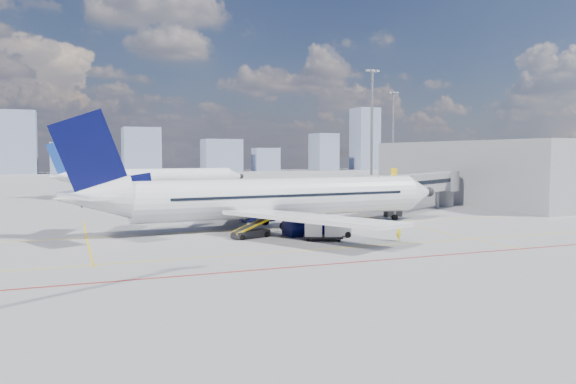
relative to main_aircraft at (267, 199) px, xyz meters
name	(u,v)px	position (x,y,z in m)	size (l,w,h in m)	color
ground	(312,238)	(1.63, -8.14, -3.22)	(420.00, 420.00, 0.00)	gray
apron_markings	(323,245)	(1.05, -12.05, -3.21)	(90.00, 35.12, 0.01)	gold
jet_bridge	(418,185)	(25.14, 8.77, 0.53)	(23.55, 15.78, 6.30)	gray
terminal_block	(471,172)	(41.58, 17.86, 1.78)	(10.00, 42.00, 10.00)	gray
floodlight_mast_ne	(372,127)	(39.63, 46.86, 10.37)	(3.20, 0.61, 25.45)	slate
floodlight_mast_far	(393,134)	(66.63, 81.86, 10.37)	(3.20, 0.61, 25.45)	slate
distant_skyline	(86,146)	(-13.30, 181.86, 7.74)	(242.90, 14.01, 29.53)	gray
main_aircraft	(267,199)	(0.00, 0.00, 0.00)	(43.90, 38.22, 12.80)	silver
second_aircraft	(151,178)	(-5.13, 53.04, 0.01)	(37.53, 32.66, 11.00)	silver
baggage_tug	(338,229)	(4.36, -8.22, -2.45)	(2.65, 2.21, 1.61)	silver
cargo_dolly	(323,229)	(2.07, -9.81, -2.11)	(4.02, 2.97, 2.02)	black
belt_loader	(252,232)	(-3.64, -5.84, -2.64)	(5.45, 2.86, 2.21)	black
ramp_worker	(399,231)	(8.46, -12.62, -2.30)	(0.67, 0.44, 1.82)	yellow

